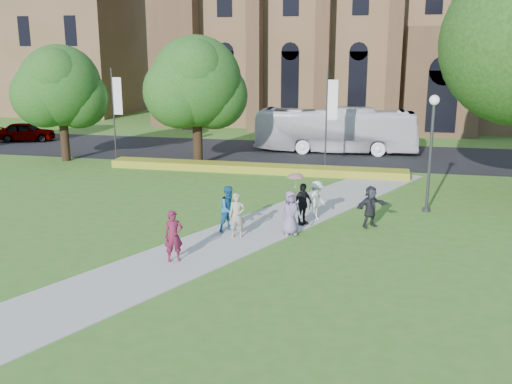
% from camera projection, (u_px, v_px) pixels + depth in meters
% --- Properties ---
extents(ground, '(160.00, 160.00, 0.00)m').
position_uv_depth(ground, '(230.00, 246.00, 21.35)').
color(ground, '#3C6E21').
rests_on(ground, ground).
extents(road, '(160.00, 10.00, 0.02)m').
position_uv_depth(road, '(304.00, 153.00, 40.29)').
color(road, black).
rests_on(road, ground).
extents(footpath, '(15.58, 28.54, 0.04)m').
position_uv_depth(footpath, '(236.00, 237.00, 22.29)').
color(footpath, '#B2B2A8').
rests_on(footpath, ground).
extents(flower_hedge, '(18.00, 1.40, 0.45)m').
position_uv_depth(flower_hedge, '(255.00, 168.00, 34.22)').
color(flower_hedge, gold).
rests_on(flower_hedge, ground).
extents(building_west, '(22.00, 14.00, 18.30)m').
position_uv_depth(building_west, '(40.00, 31.00, 66.05)').
color(building_west, brown).
rests_on(building_west, ground).
extents(streetlamp, '(0.44, 0.44, 5.24)m').
position_uv_depth(streetlamp, '(431.00, 139.00, 25.12)').
color(streetlamp, '#38383D').
rests_on(streetlamp, ground).
extents(street_tree_0, '(5.20, 5.20, 7.50)m').
position_uv_depth(street_tree_0, '(60.00, 86.00, 36.59)').
color(street_tree_0, '#332114').
rests_on(street_tree_0, ground).
extents(street_tree_1, '(5.60, 5.60, 8.05)m').
position_uv_depth(street_tree_1, '(196.00, 82.00, 35.08)').
color(street_tree_1, '#332114').
rests_on(street_tree_1, ground).
extents(banner_pole_0, '(0.70, 0.10, 6.00)m').
position_uv_depth(banner_pole_0, '(328.00, 114.00, 34.47)').
color(banner_pole_0, '#38383D').
rests_on(banner_pole_0, ground).
extents(banner_pole_1, '(0.70, 0.10, 6.00)m').
position_uv_depth(banner_pole_1, '(115.00, 108.00, 37.43)').
color(banner_pole_1, '#38383D').
rests_on(banner_pole_1, ground).
extents(tour_coach, '(11.46, 3.13, 3.16)m').
position_uv_depth(tour_coach, '(335.00, 130.00, 40.31)').
color(tour_coach, white).
rests_on(tour_coach, road).
extents(car_0, '(4.75, 3.01, 1.51)m').
position_uv_depth(car_0, '(26.00, 132.00, 45.56)').
color(car_0, gray).
rests_on(car_0, road).
extents(pedestrian_0, '(0.78, 0.69, 1.79)m').
position_uv_depth(pedestrian_0, '(174.00, 236.00, 19.52)').
color(pedestrian_0, maroon).
rests_on(pedestrian_0, footpath).
extents(pedestrian_1, '(1.13, 1.15, 1.86)m').
position_uv_depth(pedestrian_1, '(230.00, 209.00, 22.75)').
color(pedestrian_1, '#1C598F').
rests_on(pedestrian_1, footpath).
extents(pedestrian_2, '(1.09, 1.27, 1.71)m').
position_uv_depth(pedestrian_2, '(316.00, 200.00, 24.29)').
color(pedestrian_2, silver).
rests_on(pedestrian_2, footpath).
extents(pedestrian_3, '(0.98, 1.07, 1.76)m').
position_uv_depth(pedestrian_3, '(302.00, 204.00, 23.66)').
color(pedestrian_3, black).
rests_on(pedestrian_3, footpath).
extents(pedestrian_4, '(1.02, 0.88, 1.77)m').
position_uv_depth(pedestrian_4, '(290.00, 213.00, 22.36)').
color(pedestrian_4, slate).
rests_on(pedestrian_4, footpath).
extents(pedestrian_5, '(1.54, 1.43, 1.72)m').
position_uv_depth(pedestrian_5, '(370.00, 206.00, 23.36)').
color(pedestrian_5, '#27252D').
rests_on(pedestrian_5, footpath).
extents(pedestrian_6, '(0.73, 0.58, 1.76)m').
position_uv_depth(pedestrian_6, '(237.00, 216.00, 22.00)').
color(pedestrian_6, gray).
rests_on(pedestrian_6, footpath).
extents(parasol, '(0.92, 0.92, 0.61)m').
position_uv_depth(parasol, '(296.00, 183.00, 22.13)').
color(parasol, tan).
rests_on(parasol, pedestrian_4).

